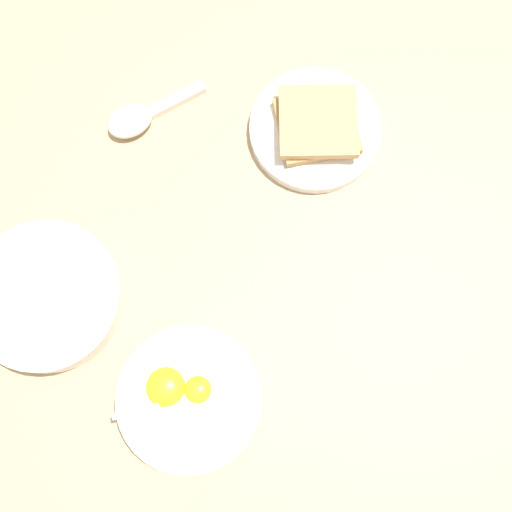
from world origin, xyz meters
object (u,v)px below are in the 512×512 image
at_px(soup_spoon, 138,117).
at_px(toast_sandwich, 318,124).
at_px(toast_plate, 315,130).
at_px(egg_bowl, 189,398).
at_px(congee_bowl, 47,296).

bearing_deg(soup_spoon, toast_sandwich, 118.84).
distance_m(toast_plate, toast_sandwich, 0.02).
bearing_deg(egg_bowl, toast_plate, -171.21).
bearing_deg(toast_sandwich, congee_bowl, -23.23).
bearing_deg(congee_bowl, soup_spoon, -169.22).
distance_m(egg_bowl, soup_spoon, 0.38).
relative_size(soup_spoon, congee_bowl, 0.75).
bearing_deg(toast_plate, egg_bowl, 8.79).
bearing_deg(soup_spoon, toast_plate, 119.33).
relative_size(egg_bowl, congee_bowl, 0.91).
bearing_deg(egg_bowl, soup_spoon, -134.69).
height_order(soup_spoon, congee_bowl, congee_bowl).
xyz_separation_m(soup_spoon, congee_bowl, (0.26, 0.05, 0.01)).
bearing_deg(congee_bowl, toast_sandwich, 156.77).
xyz_separation_m(egg_bowl, toast_sandwich, (-0.38, -0.06, 0.01)).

